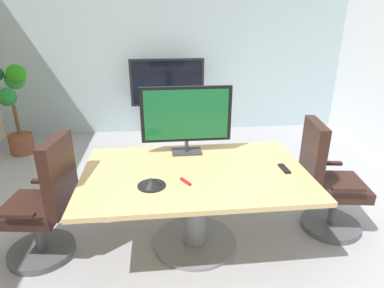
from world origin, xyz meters
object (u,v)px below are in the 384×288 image
office_chair_left (45,210)px  remote_control (284,169)px  conference_phone (152,182)px  conference_table (195,191)px  wall_display_unit (168,111)px  office_chair_right (327,187)px  tv_monitor (186,116)px  potted_plant (15,104)px

office_chair_left → remote_control: bearing=97.7°
office_chair_left → conference_phone: size_ratio=4.95×
office_chair_left → conference_table: bearing=99.3°
conference_table → office_chair_left: office_chair_left is taller
office_chair_left → conference_phone: 0.97m
wall_display_unit → conference_phone: (-0.24, -3.09, 0.32)m
office_chair_right → tv_monitor: (-1.29, 0.33, 0.64)m
office_chair_left → tv_monitor: size_ratio=1.30×
conference_table → office_chair_right: (1.26, 0.10, -0.09)m
office_chair_right → potted_plant: 4.28m
tv_monitor → potted_plant: (-2.31, 1.95, -0.34)m
conference_phone → office_chair_right: bearing=10.8°
potted_plant → conference_table: bearing=-45.4°
conference_table → remote_control: (0.76, -0.04, 0.19)m
office_chair_right → wall_display_unit: 3.10m
office_chair_right → wall_display_unit: bearing=34.9°
office_chair_right → tv_monitor: 1.48m
office_chair_left → tv_monitor: (1.23, 0.45, 0.64)m
remote_control → conference_phone: bearing=-173.4°
conference_table → tv_monitor: tv_monitor is taller
office_chair_right → conference_phone: size_ratio=4.95×
conference_table → conference_phone: (-0.36, -0.21, 0.22)m
conference_table → office_chair_right: office_chair_right is taller
office_chair_right → tv_monitor: bearing=84.3°
office_chair_left → potted_plant: (-1.08, 2.40, 0.30)m
tv_monitor → conference_phone: bearing=-117.4°
office_chair_left → tv_monitor: tv_monitor is taller
office_chair_right → conference_phone: office_chair_right is taller
wall_display_unit → remote_control: (0.89, -2.92, 0.30)m
conference_table → conference_phone: size_ratio=8.57×
conference_phone → remote_control: bearing=8.5°
potted_plant → office_chair_right: bearing=-32.3°
wall_display_unit → office_chair_right: bearing=-63.5°
conference_table → tv_monitor: 0.69m
remote_control → potted_plant: bearing=140.2°
office_chair_right → remote_control: size_ratio=6.41×
office_chair_right → potted_plant: bearing=66.1°
conference_table → office_chair_left: size_ratio=1.73×
tv_monitor → wall_display_unit: tv_monitor is taller
potted_plant → conference_phone: 3.26m
office_chair_left → conference_phone: bearing=86.3°
potted_plant → remote_control: potted_plant is taller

